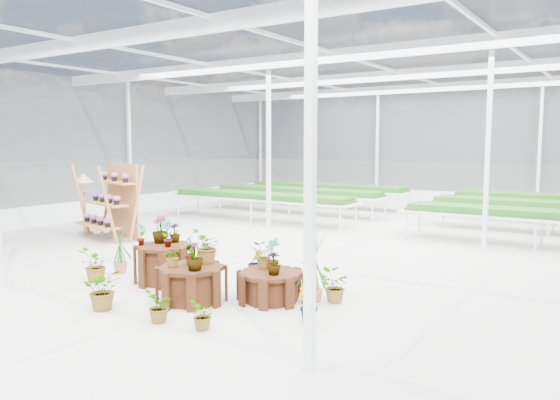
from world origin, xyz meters
The scene contains 10 objects.
ground_plane centered at (0.00, 0.00, 0.00)m, with size 24.00×24.00×0.00m, color gray.
greenhouse_shell centered at (0.00, 0.00, 2.25)m, with size 18.00×24.00×4.50m, color white, non-canonical shape.
steel_frame centered at (0.00, 0.00, 2.25)m, with size 18.00×24.00×4.50m, color silver, non-canonical shape.
nursery_benches centered at (0.00, 7.20, 0.42)m, with size 16.00×7.00×0.84m, color silver, non-canonical shape.
plinth_tall centered at (-1.01, -2.16, 0.34)m, with size 0.99×0.99×0.67m, color #37190A.
plinth_mid centered at (0.19, -2.76, 0.28)m, with size 1.06×1.06×0.56m, color #37190A.
plinth_low centered at (1.19, -2.06, 0.23)m, with size 1.03×1.03×0.46m, color #37190A.
shelf_rack centered at (-5.41, 0.26, 0.96)m, with size 1.82×0.96×1.92m, color #A06435, non-canonical shape.
bird_table centered at (-6.50, 0.35, 0.82)m, with size 0.39×0.39×1.64m, color tan, non-canonical shape.
nursery_plants centered at (0.01, -2.43, 0.50)m, with size 4.80×3.48×1.34m.
Camera 1 is at (5.83, -8.90, 2.45)m, focal length 35.00 mm.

